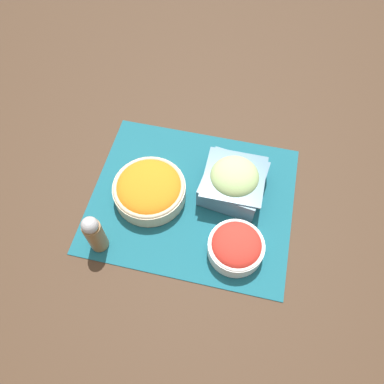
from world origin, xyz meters
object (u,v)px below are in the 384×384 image
object	(u,v)px
carrot_bowl	(149,189)
pepper_shaker	(94,233)
cucumber_bowl	(234,181)
tomato_bowl	(236,246)

from	to	relation	value
carrot_bowl	pepper_shaker	xyz separation A→B (m)	(0.07, 0.14, 0.03)
cucumber_bowl	tomato_bowl	distance (m)	0.16
cucumber_bowl	pepper_shaker	distance (m)	0.33
tomato_bowl	pepper_shaker	size ratio (longest dim) A/B	1.05
cucumber_bowl	pepper_shaker	xyz separation A→B (m)	(0.26, 0.20, 0.01)
cucumber_bowl	tomato_bowl	bearing A→B (deg)	101.90
cucumber_bowl	tomato_bowl	xyz separation A→B (m)	(-0.03, 0.15, -0.01)
carrot_bowl	pepper_shaker	bearing A→B (deg)	62.67
cucumber_bowl	carrot_bowl	bearing A→B (deg)	16.79
pepper_shaker	cucumber_bowl	bearing A→B (deg)	-142.50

